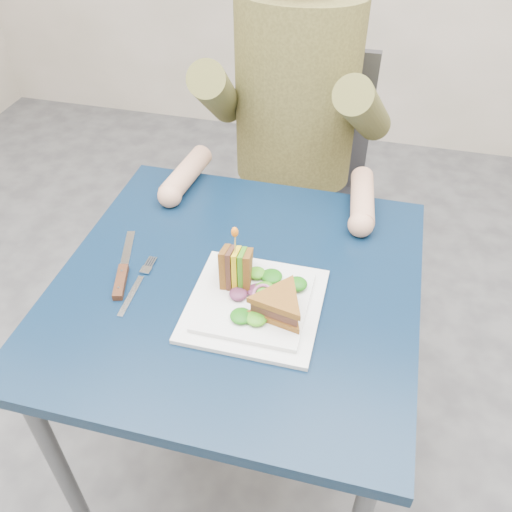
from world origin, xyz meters
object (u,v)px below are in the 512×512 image
(sandwich_upright, at_px, (236,268))
(sandwich_flat, at_px, (280,305))
(knife, at_px, (122,275))
(plate, at_px, (255,304))
(table, at_px, (237,308))
(diner, at_px, (296,81))
(fork, at_px, (136,286))
(chair, at_px, (297,176))

(sandwich_upright, bearing_deg, sandwich_flat, -33.63)
(knife, bearing_deg, sandwich_upright, 7.57)
(plate, bearing_deg, table, 132.21)
(knife, bearing_deg, table, 11.28)
(diner, bearing_deg, fork, -106.40)
(table, xyz_separation_m, fork, (-0.20, -0.07, 0.08))
(diner, height_order, sandwich_flat, diner)
(sandwich_flat, xyz_separation_m, fork, (-0.31, 0.02, -0.04))
(sandwich_upright, bearing_deg, table, 105.99)
(table, height_order, chair, chair)
(table, bearing_deg, sandwich_flat, -37.85)
(chair, distance_m, knife, 0.82)
(plate, relative_size, sandwich_flat, 1.76)
(table, xyz_separation_m, sandwich_upright, (0.00, -0.02, 0.13))
(chair, height_order, diner, diner)
(chair, bearing_deg, diner, -90.00)
(sandwich_flat, relative_size, fork, 0.82)
(sandwich_flat, bearing_deg, diner, 99.10)
(sandwich_flat, height_order, fork, sandwich_flat)
(plate, bearing_deg, knife, 177.45)
(chair, height_order, plate, chair)
(chair, relative_size, sandwich_upright, 6.70)
(chair, bearing_deg, plate, -85.95)
(table, xyz_separation_m, diner, (-0.00, 0.60, 0.26))
(sandwich_upright, xyz_separation_m, fork, (-0.20, -0.05, -0.05))
(sandwich_upright, height_order, fork, sandwich_upright)
(sandwich_flat, bearing_deg, table, 142.15)
(table, distance_m, sandwich_flat, 0.19)
(sandwich_flat, relative_size, knife, 0.68)
(table, bearing_deg, diner, 90.00)
(diner, distance_m, knife, 0.71)
(knife, bearing_deg, plate, -2.55)
(diner, bearing_deg, plate, -85.27)
(sandwich_upright, bearing_deg, fork, -165.54)
(sandwich_upright, distance_m, fork, 0.21)
(diner, xyz_separation_m, knife, (-0.24, -0.65, -0.18))
(plate, height_order, sandwich_flat, sandwich_flat)
(knife, bearing_deg, fork, -25.74)
(table, relative_size, knife, 3.46)
(table, distance_m, chair, 0.72)
(table, distance_m, diner, 0.65)
(plate, xyz_separation_m, sandwich_flat, (0.05, -0.02, 0.04))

